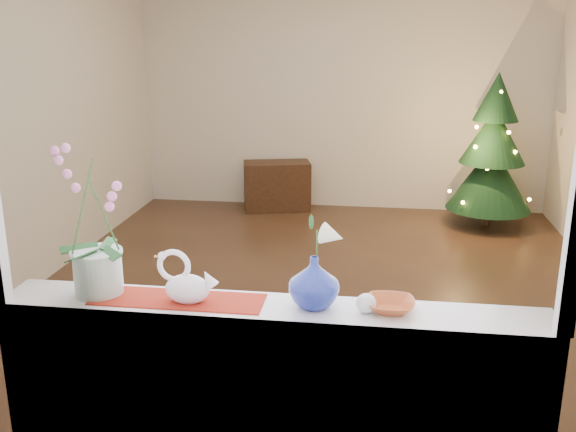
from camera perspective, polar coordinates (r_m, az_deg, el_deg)
name	(u,v)px	position (r m, az deg, el deg)	size (l,w,h in m)	color
ground	(321,289)	(5.09, 2.94, -6.52)	(5.00, 5.00, 0.00)	#362016
wall_back	(343,88)	(7.21, 4.91, 11.31)	(4.50, 0.10, 2.70)	beige
wall_front	(264,210)	(2.30, -2.17, 0.54)	(4.50, 0.10, 2.70)	beige
wall_left	(34,112)	(5.41, -21.62, 8.57)	(0.10, 5.00, 2.70)	beige
window_apron	(268,424)	(2.72, -1.80, -17.98)	(2.20, 0.08, 0.88)	white
windowsill	(271,310)	(2.57, -1.55, -8.36)	(2.20, 0.26, 0.04)	white
window_frame	(264,111)	(2.26, -2.13, 9.33)	(2.22, 0.06, 1.60)	white
runner	(178,299)	(2.65, -9.76, -7.32)	(0.70, 0.20, 0.01)	maroon
orchid_pot	(94,222)	(2.68, -16.90, -0.50)	(0.21, 0.21, 0.62)	beige
swan	(187,278)	(2.58, -8.97, -5.47)	(0.25, 0.11, 0.21)	white
blue_vase	(314,278)	(2.51, 2.33, -5.53)	(0.23, 0.23, 0.24)	navy
lily	(315,227)	(2.44, 2.39, -0.97)	(0.13, 0.08, 0.18)	silver
paperweight	(366,303)	(2.50, 6.96, -7.72)	(0.08, 0.08, 0.08)	silver
amber_dish	(390,306)	(2.54, 9.09, -7.91)	(0.16, 0.16, 0.04)	#A94923
xmas_tree	(492,151)	(6.83, 17.71, 5.53)	(0.86, 0.86, 1.57)	black
side_table	(277,186)	(7.21, -0.99, 2.69)	(0.73, 0.36, 0.55)	black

